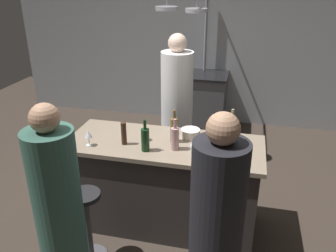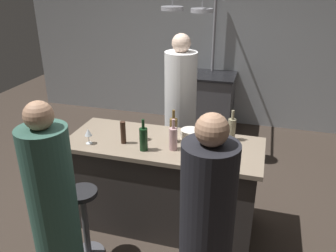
% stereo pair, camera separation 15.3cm
% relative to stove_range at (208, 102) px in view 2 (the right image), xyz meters
% --- Properties ---
extents(ground_plane, '(9.00, 9.00, 0.00)m').
position_rel_stove_range_xyz_m(ground_plane, '(0.00, -2.45, -0.45)').
color(ground_plane, '#382D26').
extents(back_wall, '(6.40, 0.16, 2.60)m').
position_rel_stove_range_xyz_m(back_wall, '(0.00, 0.40, 0.85)').
color(back_wall, '#9EA3A8').
rests_on(back_wall, ground_plane).
extents(kitchen_island, '(1.80, 0.72, 0.90)m').
position_rel_stove_range_xyz_m(kitchen_island, '(0.00, -2.45, 0.01)').
color(kitchen_island, '#332D2B').
rests_on(kitchen_island, ground_plane).
extents(stove_range, '(0.80, 0.64, 0.89)m').
position_rel_stove_range_xyz_m(stove_range, '(0.00, 0.00, 0.00)').
color(stove_range, '#47474C').
rests_on(stove_range, ground_plane).
extents(chef, '(0.37, 0.37, 1.73)m').
position_rel_stove_range_xyz_m(chef, '(-0.08, -1.50, 0.36)').
color(chef, white).
rests_on(chef, ground_plane).
extents(bar_stool_left, '(0.28, 0.28, 0.68)m').
position_rel_stove_range_xyz_m(bar_stool_left, '(-0.52, -3.07, -0.07)').
color(bar_stool_left, '#4C4C51').
rests_on(bar_stool_left, ground_plane).
extents(guest_left, '(0.34, 0.34, 1.60)m').
position_rel_stove_range_xyz_m(guest_left, '(-0.51, -3.46, 0.29)').
color(guest_left, '#33594C').
rests_on(guest_left, ground_plane).
extents(bar_stool_right, '(0.28, 0.28, 0.68)m').
position_rel_stove_range_xyz_m(bar_stool_right, '(0.52, -3.07, -0.07)').
color(bar_stool_right, '#4C4C51').
rests_on(bar_stool_right, ground_plane).
extents(guest_right, '(0.34, 0.34, 1.62)m').
position_rel_stove_range_xyz_m(guest_right, '(0.58, -3.42, 0.31)').
color(guest_right, black).
rests_on(guest_right, ground_plane).
extents(overhead_pot_rack, '(0.61, 1.50, 2.17)m').
position_rel_stove_range_xyz_m(overhead_pot_rack, '(-0.06, -0.54, 1.23)').
color(overhead_pot_rack, gray).
rests_on(overhead_pot_rack, ground_plane).
extents(pepper_mill, '(0.05, 0.05, 0.21)m').
position_rel_stove_range_xyz_m(pepper_mill, '(-0.34, -2.56, 0.56)').
color(pepper_mill, '#382319').
rests_on(pepper_mill, kitchen_island).
extents(wine_bottle_dark, '(0.07, 0.07, 0.31)m').
position_rel_stove_range_xyz_m(wine_bottle_dark, '(0.45, -2.37, 0.57)').
color(wine_bottle_dark, black).
rests_on(wine_bottle_dark, kitchen_island).
extents(wine_bottle_red, '(0.07, 0.07, 0.29)m').
position_rel_stove_range_xyz_m(wine_bottle_red, '(-0.12, -2.64, 0.56)').
color(wine_bottle_red, '#143319').
rests_on(wine_bottle_red, kitchen_island).
extents(wine_bottle_rose, '(0.07, 0.07, 0.29)m').
position_rel_stove_range_xyz_m(wine_bottle_rose, '(0.12, -2.56, 0.56)').
color(wine_bottle_rose, '#B78C8E').
rests_on(wine_bottle_rose, kitchen_island).
extents(wine_bottle_white, '(0.07, 0.07, 0.29)m').
position_rel_stove_range_xyz_m(wine_bottle_white, '(0.59, -2.22, 0.56)').
color(wine_bottle_white, gray).
rests_on(wine_bottle_white, kitchen_island).
extents(wine_bottle_amber, '(0.07, 0.07, 0.31)m').
position_rel_stove_range_xyz_m(wine_bottle_amber, '(0.08, -2.41, 0.57)').
color(wine_bottle_amber, brown).
rests_on(wine_bottle_amber, kitchen_island).
extents(wine_glass_near_right_guest, '(0.07, 0.07, 0.15)m').
position_rel_stove_range_xyz_m(wine_glass_near_right_guest, '(-0.64, -2.66, 0.56)').
color(wine_glass_near_right_guest, silver).
rests_on(wine_glass_near_right_guest, kitchen_island).
extents(wine_glass_by_chef, '(0.07, 0.07, 0.15)m').
position_rel_stove_range_xyz_m(wine_glass_by_chef, '(0.61, -2.49, 0.56)').
color(wine_glass_by_chef, silver).
rests_on(wine_glass_by_chef, kitchen_island).
extents(wine_glass_near_left_guest, '(0.07, 0.07, 0.15)m').
position_rel_stove_range_xyz_m(wine_glass_near_left_guest, '(-0.19, -2.44, 0.56)').
color(wine_glass_near_left_guest, silver).
rests_on(wine_glass_near_left_guest, kitchen_island).
extents(mixing_bowl_steel, '(0.16, 0.16, 0.06)m').
position_rel_stove_range_xyz_m(mixing_bowl_steel, '(0.34, -2.56, 0.48)').
color(mixing_bowl_steel, '#B7B7BC').
rests_on(mixing_bowl_steel, kitchen_island).
extents(mixing_bowl_ceramic, '(0.18, 0.18, 0.08)m').
position_rel_stove_range_xyz_m(mixing_bowl_ceramic, '(0.21, -2.29, 0.49)').
color(mixing_bowl_ceramic, silver).
rests_on(mixing_bowl_ceramic, kitchen_island).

